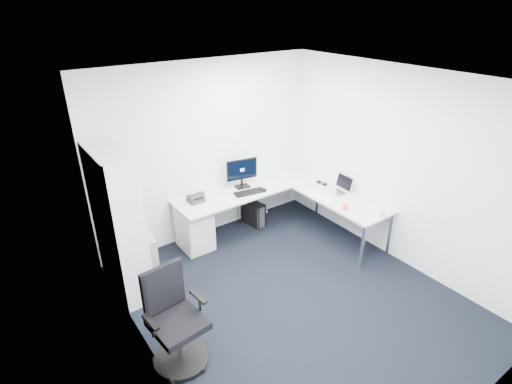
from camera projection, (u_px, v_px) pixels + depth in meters
ground at (295, 299)px, 5.06m from camera, size 4.20×4.20×0.00m
ceiling at (306, 82)px, 3.88m from camera, size 4.20×4.20×0.00m
wall_back at (207, 152)px, 6.00m from camera, size 3.60×0.02×2.70m
wall_front at (488, 313)px, 2.93m from camera, size 3.60×0.02×2.70m
wall_left at (146, 260)px, 3.53m from camera, size 0.02×4.20×2.70m
wall_right at (400, 169)px, 5.41m from camera, size 0.02×4.20×2.70m
l_desk at (264, 217)px, 6.21m from camera, size 2.51×1.40×0.73m
drawer_pedestal at (194, 228)px, 5.98m from camera, size 0.43×0.53×0.65m
bookshelf at (118, 224)px, 4.85m from camera, size 0.37×0.96×1.92m
task_chair at (178, 322)px, 3.97m from camera, size 0.66×0.66×1.08m
black_pc_tower at (253, 213)px, 6.65m from camera, size 0.24×0.43×0.40m
beige_pc_tower at (147, 249)px, 5.70m from camera, size 0.25×0.46×0.42m
power_strip at (258, 213)px, 7.02m from camera, size 0.36×0.09×0.04m
monitor at (242, 173)px, 6.22m from camera, size 0.52×0.25×0.48m
black_keyboard at (249, 192)px, 6.13m from camera, size 0.50×0.24×0.02m
mouse at (263, 189)px, 6.21m from camera, size 0.09×0.12×0.03m
desk_phone at (196, 197)px, 5.86m from camera, size 0.22×0.22×0.15m
laptop at (334, 185)px, 6.10m from camera, size 0.38×0.37×0.25m
white_keyboard at (322, 198)px, 5.96m from camera, size 0.18×0.43×0.01m
headphones at (322, 183)px, 6.43m from camera, size 0.14×0.19×0.05m
orange_fruit at (345, 207)px, 5.66m from camera, size 0.07×0.07×0.07m
tissue_box at (377, 211)px, 5.55m from camera, size 0.12×0.22×0.08m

